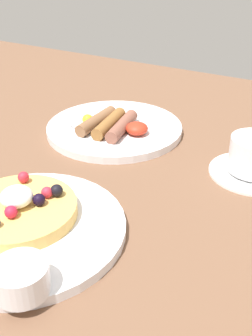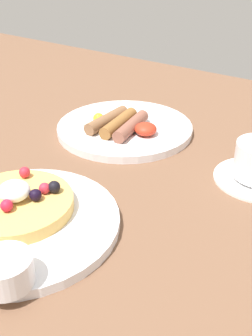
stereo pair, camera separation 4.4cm
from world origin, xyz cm
name	(u,v)px [view 1 (the left image)]	position (x,y,z in cm)	size (l,w,h in cm)	color
ground_plane	(127,194)	(0.00, 0.00, -1.50)	(190.20, 113.21, 3.00)	brown
pancake_plate	(26,229)	(-5.27, -15.37, 0.63)	(24.17, 24.17, 1.26)	white
pancake_with_berries	(19,209)	(-7.10, -14.38, 2.37)	(14.51, 14.51, 4.04)	#E3B35A
syrup_ramekin	(21,278)	(1.46, -23.35, 2.84)	(5.58, 5.58, 3.07)	white
breakfast_plate	(114,128)	(-10.88, 14.65, 0.67)	(24.38, 24.38, 1.34)	white
fried_breakfast	(109,124)	(-10.78, 12.77, 2.31)	(15.44, 10.73, 2.39)	brown
coffee_saucer	(252,172)	(14.77, 12.05, 0.41)	(12.74, 12.74, 0.82)	white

